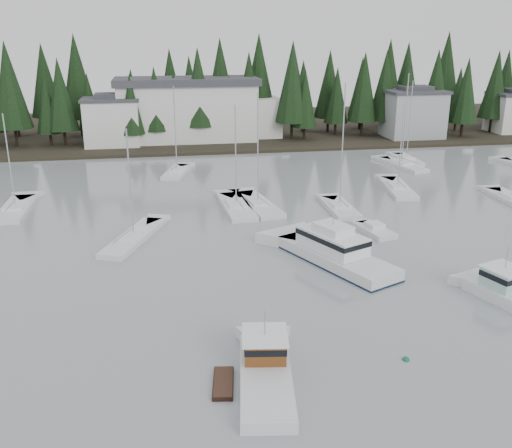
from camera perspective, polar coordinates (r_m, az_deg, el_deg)
The scene contains 20 objects.
ground at distance 30.19m, azimuth 13.96°, elevation -20.60°, with size 260.00×260.00×0.00m, color gray.
far_shore_land at distance 120.06m, azimuth -4.79°, elevation 9.48°, with size 240.00×54.00×1.00m, color black.
conifer_treeline at distance 109.26m, azimuth -4.24°, elevation 8.60°, with size 200.00×22.00×20.00m, color black, non-canonical shape.
house_west at distance 101.37m, azimuth -14.21°, elevation 9.98°, with size 9.54×7.42×8.75m.
house_east_a at distance 110.40m, azimuth 15.42°, elevation 10.68°, with size 10.60×8.48×9.25m.
harbor_inn at distance 104.54m, azimuth -5.75°, elevation 11.31°, with size 29.50×11.50×10.90m.
lobster_boat_brown at distance 33.43m, azimuth 0.80°, elevation -14.65°, with size 5.23×8.96×4.27m.
cabin_cruiser_center at distance 49.46m, azimuth 7.90°, elevation -2.99°, with size 8.41×12.53×5.18m.
sailboat_0 at distance 55.81m, azimuth -12.10°, elevation -1.50°, with size 6.33×11.06×11.20m.
sailboat_1 at distance 81.27m, azimuth -7.89°, elevation 5.06°, with size 4.85×8.79×12.61m.
sailboat_4 at distance 74.24m, azimuth 13.96°, elevation 3.38°, with size 4.49×10.72×11.39m.
sailboat_6 at distance 87.81m, azimuth 14.33°, elevation 5.67°, with size 4.48×10.44×13.95m.
sailboat_7 at distance 64.54m, azimuth 8.34°, elevation 1.51°, with size 2.84×8.18×14.40m.
sailboat_8 at distance 68.84m, azimuth -22.87°, elevation 1.26°, with size 3.07×10.28×11.31m.
sailboat_9 at distance 64.30m, azimuth -1.99°, elevation 1.60°, with size 3.38×10.68×12.07m.
sailboat_10 at distance 73.74m, azimuth 24.18°, elevation 2.20°, with size 2.99×8.87×14.15m.
sailboat_12 at distance 91.68m, azimuth 14.80°, elevation 6.16°, with size 2.98×8.40×12.67m.
sailboat_13 at distance 65.10m, azimuth 0.18°, elevation 1.83°, with size 4.53×10.89×13.27m.
runabout_1 at distance 57.66m, azimuth 11.74°, elevation -0.73°, with size 3.20×5.40×1.42m.
mooring_buoy_green at distance 36.61m, azimuth 14.75°, elevation -13.02°, with size 0.45×0.45×0.45m, color #145933.
Camera 1 is at (-10.61, -21.11, 18.80)m, focal length 40.00 mm.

